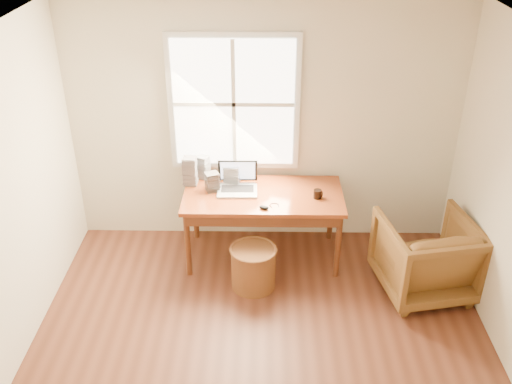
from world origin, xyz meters
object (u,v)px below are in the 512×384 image
at_px(wicker_stool, 253,268).
at_px(laptop, 237,178).
at_px(cd_stack_a, 203,167).
at_px(coffee_mug, 317,194).
at_px(desk, 263,195).
at_px(armchair, 426,256).

xyz_separation_m(wicker_stool, laptop, (-0.17, 0.54, 0.69)).
bearing_deg(cd_stack_a, coffee_mug, -19.62).
bearing_deg(cd_stack_a, wicker_stool, -57.32).
bearing_deg(desk, wicker_stool, -99.74).
relative_size(laptop, cd_stack_a, 1.74).
height_order(wicker_stool, cd_stack_a, cd_stack_a).
bearing_deg(cd_stack_a, laptop, -39.66).
distance_m(desk, cd_stack_a, 0.74).
xyz_separation_m(laptop, cd_stack_a, (-0.37, 0.31, -0.03)).
xyz_separation_m(armchair, coffee_mug, (-1.01, 0.46, 0.41)).
bearing_deg(laptop, wicker_stool, -73.49).
xyz_separation_m(desk, cd_stack_a, (-0.64, 0.34, 0.15)).
height_order(armchair, laptop, laptop).
distance_m(armchair, wicker_stool, 1.65).
relative_size(wicker_stool, laptop, 0.97).
relative_size(wicker_stool, cd_stack_a, 1.70).
distance_m(coffee_mug, cd_stack_a, 1.25).
height_order(armchair, coffee_mug, coffee_mug).
height_order(coffee_mug, cd_stack_a, cd_stack_a).
xyz_separation_m(armchair, wicker_stool, (-1.64, 0.02, -0.17)).
bearing_deg(wicker_stool, cd_stack_a, 122.68).
bearing_deg(wicker_stool, coffee_mug, 34.91).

